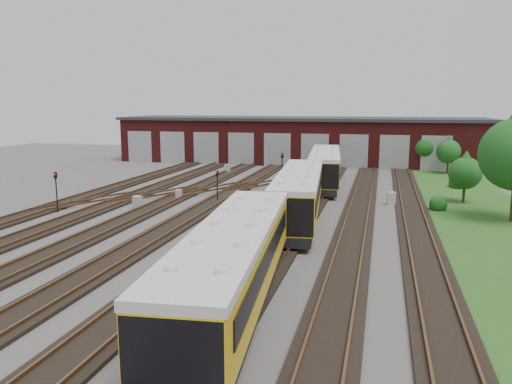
# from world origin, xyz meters

# --- Properties ---
(ground) EXTENTS (120.00, 120.00, 0.00)m
(ground) POSITION_xyz_m (0.00, 0.00, 0.00)
(ground) COLOR #4A4745
(ground) RESTS_ON ground
(track_network) EXTENTS (30.40, 70.00, 0.33)m
(track_network) POSITION_xyz_m (-0.17, 0.59, 0.11)
(track_network) COLOR black
(track_network) RESTS_ON ground
(maintenance_shed) EXTENTS (51.00, 12.50, 6.35)m
(maintenance_shed) POSITION_xyz_m (-0.01, 39.97, 3.20)
(maintenance_shed) COLOR #531514
(maintenance_shed) RESTS_ON ground
(grass_verge) EXTENTS (8.00, 55.00, 0.05)m
(grass_verge) POSITION_xyz_m (19.00, 10.00, 0.03)
(grass_verge) COLOR #26521B
(grass_verge) RESTS_ON ground
(metro_train) EXTENTS (4.30, 47.89, 3.24)m
(metro_train) POSITION_xyz_m (6.00, 3.39, 1.99)
(metro_train) COLOR black
(metro_train) RESTS_ON ground
(signal_mast_0) EXTENTS (0.26, 0.24, 3.12)m
(signal_mast_0) POSITION_xyz_m (-12.63, 1.93, 1.99)
(signal_mast_0) COLOR black
(signal_mast_0) RESTS_ON ground
(signal_mast_1) EXTENTS (0.29, 0.28, 3.26)m
(signal_mast_1) POSITION_xyz_m (1.52, 19.66, 2.09)
(signal_mast_1) COLOR black
(signal_mast_1) RESTS_ON ground
(signal_mast_2) EXTENTS (0.23, 0.21, 2.49)m
(signal_mast_2) POSITION_xyz_m (3.39, 8.46, 1.61)
(signal_mast_2) COLOR black
(signal_mast_2) RESTS_ON ground
(signal_mast_3) EXTENTS (0.25, 0.24, 2.67)m
(signal_mast_3) POSITION_xyz_m (-1.97, 8.95, 1.72)
(signal_mast_3) COLOR black
(signal_mast_3) RESTS_ON ground
(relay_cabinet_0) EXTENTS (0.82, 0.76, 1.10)m
(relay_cabinet_0) POSITION_xyz_m (-7.09, 4.37, 0.55)
(relay_cabinet_0) COLOR #A4A7A9
(relay_cabinet_0) RESTS_ON ground
(relay_cabinet_1) EXTENTS (0.63, 0.53, 1.04)m
(relay_cabinet_1) POSITION_xyz_m (-6.53, 26.33, 0.52)
(relay_cabinet_1) COLOR #A4A7A9
(relay_cabinet_1) RESTS_ON ground
(relay_cabinet_2) EXTENTS (0.55, 0.47, 0.86)m
(relay_cabinet_2) POSITION_xyz_m (-5.63, 9.20, 0.43)
(relay_cabinet_2) COLOR #A4A7A9
(relay_cabinet_2) RESTS_ON ground
(relay_cabinet_3) EXTENTS (0.76, 0.66, 1.12)m
(relay_cabinet_3) POSITION_xyz_m (6.27, 12.92, 0.56)
(relay_cabinet_3) COLOR #A4A7A9
(relay_cabinet_3) RESTS_ON ground
(relay_cabinet_4) EXTENTS (0.70, 0.61, 1.08)m
(relay_cabinet_4) POSITION_xyz_m (12.46, 11.20, 0.54)
(relay_cabinet_4) COLOR #A4A7A9
(relay_cabinet_4) RESTS_ON ground
(tree_0) EXTENTS (3.02, 3.02, 5.00)m
(tree_0) POSITION_xyz_m (16.63, 35.00, 3.21)
(tree_0) COLOR #362418
(tree_0) RESTS_ON ground
(tree_1) EXTENTS (2.83, 2.83, 4.68)m
(tree_1) POSITION_xyz_m (19.18, 31.93, 3.01)
(tree_1) COLOR #362418
(tree_1) RESTS_ON ground
(tree_3) EXTENTS (2.70, 2.70, 4.48)m
(tree_3) POSITION_xyz_m (18.37, 13.52, 2.88)
(tree_3) COLOR #362418
(tree_3) RESTS_ON ground
(bush_0) EXTENTS (1.39, 1.39, 1.39)m
(bush_0) POSITION_xyz_m (16.00, 9.88, 0.70)
(bush_0) COLOR #154A16
(bush_0) RESTS_ON ground
(bush_1) EXTENTS (1.34, 1.34, 1.34)m
(bush_1) POSITION_xyz_m (18.84, 22.23, 0.67)
(bush_1) COLOR #154A16
(bush_1) RESTS_ON ground
(bush_2) EXTENTS (1.41, 1.41, 1.41)m
(bush_2) POSITION_xyz_m (18.97, 21.14, 0.70)
(bush_2) COLOR #154A16
(bush_2) RESTS_ON ground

